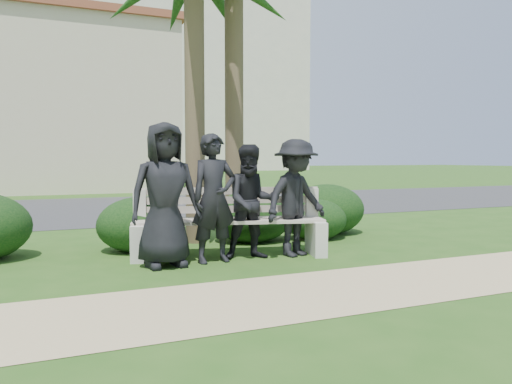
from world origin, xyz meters
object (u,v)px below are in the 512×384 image
man_b (214,198)px  man_d (296,198)px  man_c (252,202)px  park_bench (228,227)px  man_a (165,195)px

man_b → man_d: (1.19, -0.04, -0.03)m
man_b → man_c: size_ratio=1.09×
park_bench → man_a: man_a is taller
man_a → man_b: size_ratio=1.08×
man_a → man_d: man_a is taller
man_b → man_d: man_b is taller
man_a → man_b: 0.66m
park_bench → man_a: bearing=-147.9°
park_bench → man_c: size_ratio=1.79×
man_d → man_a: bearing=161.3°
man_b → man_d: size_ratio=1.04×
park_bench → man_b: man_b is taller
man_c → man_d: bearing=3.7°
man_a → man_c: man_a is taller
man_a → man_d: 1.85m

